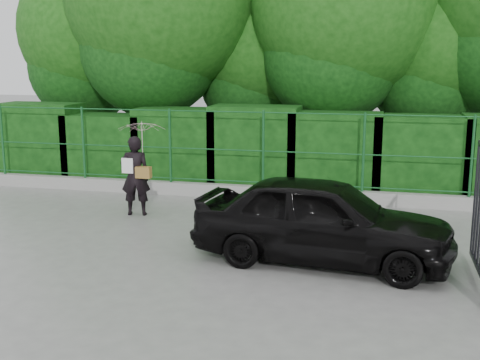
# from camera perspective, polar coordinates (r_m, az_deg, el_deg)

# --- Properties ---
(ground) EXTENTS (80.00, 80.00, 0.00)m
(ground) POSITION_cam_1_polar(r_m,az_deg,el_deg) (10.18, -5.05, -7.35)
(ground) COLOR gray
(kerb) EXTENTS (14.00, 0.25, 0.30)m
(kerb) POSITION_cam_1_polar(r_m,az_deg,el_deg) (14.32, 0.61, -1.14)
(kerb) COLOR #9E9E99
(kerb) RESTS_ON ground
(fence) EXTENTS (14.13, 0.06, 1.80)m
(fence) POSITION_cam_1_polar(r_m,az_deg,el_deg) (14.08, 1.50, 2.99)
(fence) COLOR #165123
(fence) RESTS_ON kerb
(hedge) EXTENTS (14.20, 1.20, 2.12)m
(hedge) POSITION_cam_1_polar(r_m,az_deg,el_deg) (15.12, 1.47, 2.82)
(hedge) COLOR black
(hedge) RESTS_ON ground
(trees) EXTENTS (17.10, 6.15, 8.08)m
(trees) POSITION_cam_1_polar(r_m,az_deg,el_deg) (17.03, 7.06, 15.91)
(trees) COLOR black
(trees) RESTS_ON ground
(woman) EXTENTS (0.98, 0.99, 2.00)m
(woman) POSITION_cam_1_polar(r_m,az_deg,el_deg) (12.76, -9.49, 2.48)
(woman) COLOR black
(woman) RESTS_ON ground
(car) EXTENTS (4.35, 2.16, 1.42)m
(car) POSITION_cam_1_polar(r_m,az_deg,el_deg) (9.84, 7.85, -3.74)
(car) COLOR black
(car) RESTS_ON ground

